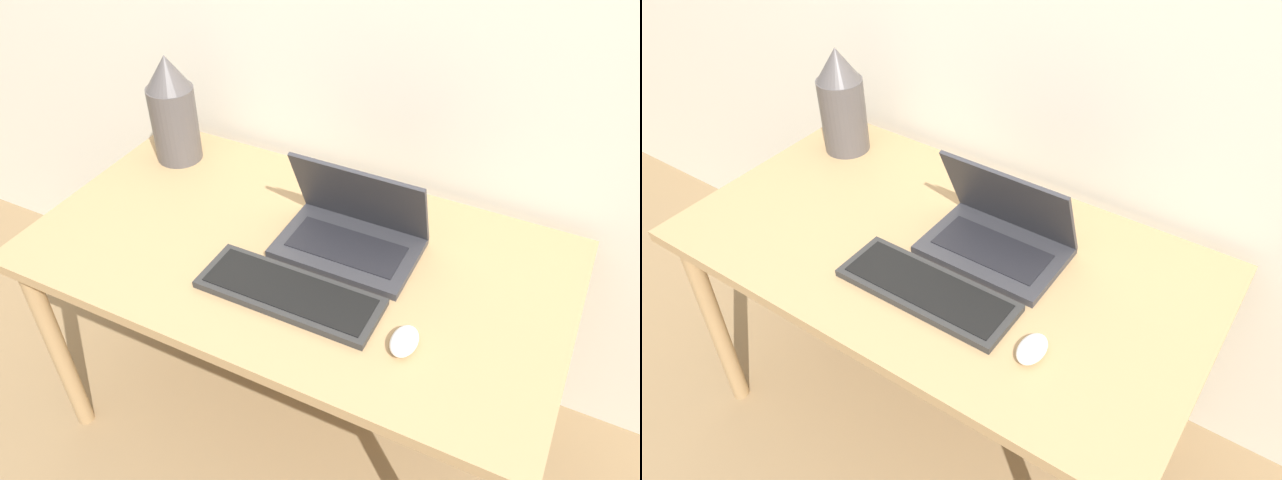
# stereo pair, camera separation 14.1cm
# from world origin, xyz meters

# --- Properties ---
(desk) EXTENTS (1.33, 0.74, 0.70)m
(desk) POSITION_xyz_m (0.00, 0.37, 0.62)
(desk) COLOR tan
(desk) RESTS_ON ground_plane
(laptop) EXTENTS (0.34, 0.22, 0.23)m
(laptop) POSITION_xyz_m (0.11, 0.45, 0.75)
(laptop) COLOR #333338
(laptop) RESTS_ON desk
(keyboard) EXTENTS (0.43, 0.15, 0.02)m
(keyboard) POSITION_xyz_m (0.06, 0.22, 0.71)
(keyboard) COLOR #2D2D2D
(keyboard) RESTS_ON desk
(mouse) EXTENTS (0.06, 0.09, 0.04)m
(mouse) POSITION_xyz_m (0.34, 0.20, 0.72)
(mouse) COLOR white
(mouse) RESTS_ON desk
(vase) EXTENTS (0.13, 0.13, 0.32)m
(vase) POSITION_xyz_m (-0.51, 0.59, 0.86)
(vase) COLOR #514C4C
(vase) RESTS_ON desk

